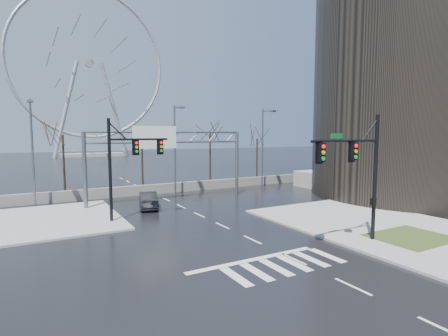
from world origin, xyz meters
TOP-DOWN VIEW (x-y plane):
  - ground at (0.00, 0.00)m, footprint 260.00×260.00m
  - sidewalk_right_ext at (10.00, 2.00)m, footprint 12.00×10.00m
  - sidewalk_far at (-11.00, 12.00)m, footprint 10.00×12.00m
  - grass_strip at (9.00, -5.00)m, footprint 5.00×4.00m
  - tower_podium at (29.00, 8.00)m, footprint 22.00×18.00m
  - barrier_wall at (0.00, 20.00)m, footprint 52.00×0.50m
  - signal_mast_near at (5.14, -4.04)m, footprint 5.52×0.41m
  - signal_mast_far at (-5.87, 8.96)m, footprint 4.72×0.41m
  - sign_gantry at (-0.38, 14.96)m, footprint 16.36×0.40m
  - streetlight_left at (-12.00, 18.16)m, footprint 0.50×2.55m
  - streetlight_mid at (2.00, 18.16)m, footprint 0.50×2.55m
  - streetlight_right at (14.00, 18.16)m, footprint 0.50×2.55m
  - tree_left at (-9.00, 23.50)m, footprint 3.75×3.75m
  - tree_center at (0.00, 24.50)m, footprint 3.25×3.25m
  - tree_right at (9.00, 23.50)m, footprint 3.90×3.90m
  - tree_far_right at (17.00, 24.00)m, footprint 3.40×3.40m
  - ferris_wheel at (5.00, 95.00)m, footprint 45.00×6.00m
  - car at (-2.90, 12.77)m, footprint 2.49×4.64m

SIDE VIEW (x-z plane):
  - ground at x=0.00m, z-range 0.00..0.00m
  - sidewalk_right_ext at x=10.00m, z-range 0.00..0.15m
  - sidewalk_far at x=-11.00m, z-range 0.00..0.15m
  - grass_strip at x=9.00m, z-range 0.14..0.17m
  - barrier_wall at x=0.00m, z-range 0.00..1.10m
  - car at x=-2.90m, z-range 0.00..1.45m
  - tower_podium at x=29.00m, z-range 0.00..2.00m
  - signal_mast_far at x=-5.87m, z-range 0.83..8.83m
  - signal_mast_near at x=5.14m, z-range 0.87..8.87m
  - tree_center at x=0.00m, z-range 1.92..8.42m
  - sign_gantry at x=-0.38m, z-range 1.38..8.98m
  - tree_far_right at x=17.00m, z-range 2.01..8.81m
  - streetlight_left at x=-12.00m, z-range 0.89..10.89m
  - streetlight_mid at x=2.00m, z-range 0.89..10.89m
  - streetlight_right at x=14.00m, z-range 0.89..10.89m
  - tree_left at x=-9.00m, z-range 2.23..9.73m
  - tree_right at x=9.00m, z-range 2.32..10.12m
  - ferris_wheel at x=5.00m, z-range 0.68..51.59m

